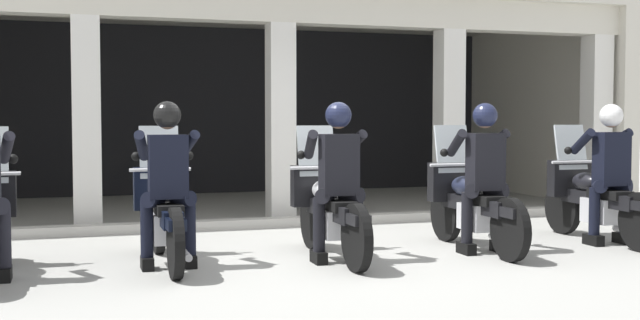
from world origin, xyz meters
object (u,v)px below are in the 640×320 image
at_px(police_officer_center, 338,168).
at_px(motorcycle_left, 165,212).
at_px(police_officer_left, 168,170).
at_px(motorcycle_right, 470,203).
at_px(police_officer_right, 484,165).
at_px(motorcycle_far_right, 593,198).
at_px(motorcycle_center, 329,209).
at_px(police_officer_far_right, 609,162).

bearing_deg(police_officer_center, motorcycle_left, 157.78).
height_order(motorcycle_left, police_officer_left, police_officer_left).
bearing_deg(motorcycle_right, police_officer_right, -95.52).
height_order(motorcycle_left, motorcycle_far_right, same).
relative_size(police_officer_left, police_officer_center, 1.00).
bearing_deg(motorcycle_right, police_officer_center, -174.17).
relative_size(motorcycle_left, motorcycle_center, 1.00).
bearing_deg(motorcycle_far_right, police_officer_right, -175.32).
xyz_separation_m(police_officer_left, police_officer_center, (1.64, -0.19, 0.00)).
relative_size(motorcycle_center, police_officer_center, 1.29).
distance_m(motorcycle_center, police_officer_far_right, 3.31).
distance_m(police_officer_center, motorcycle_far_right, 3.33).
xyz_separation_m(police_officer_center, motorcycle_far_right, (3.28, 0.41, -0.44)).
xyz_separation_m(police_officer_right, motorcycle_far_right, (1.64, 0.37, -0.44)).
height_order(police_officer_center, police_officer_right, same).
relative_size(motorcycle_left, police_officer_left, 1.29).
height_order(police_officer_left, police_officer_far_right, same).
bearing_deg(police_officer_far_right, police_officer_center, 174.17).
bearing_deg(police_officer_left, police_officer_far_right, -12.77).
distance_m(motorcycle_left, police_officer_left, 0.52).
distance_m(police_officer_left, police_officer_right, 3.28).
bearing_deg(motorcycle_center, police_officer_right, -14.78).
xyz_separation_m(motorcycle_right, motorcycle_far_right, (1.64, 0.08, 0.00)).
bearing_deg(motorcycle_center, motorcycle_far_right, -4.11).
xyz_separation_m(police_officer_center, police_officer_right, (1.64, 0.04, -0.00)).
height_order(motorcycle_left, police_officer_center, police_officer_center).
bearing_deg(motorcycle_left, motorcycle_center, -18.47).
height_order(motorcycle_far_right, police_officer_far_right, police_officer_far_right).
bearing_deg(motorcycle_left, police_officer_center, -28.01).
bearing_deg(motorcycle_far_right, police_officer_left, 174.61).
distance_m(police_officer_right, police_officer_far_right, 1.64).
bearing_deg(police_officer_center, police_officer_left, 167.31).
bearing_deg(police_officer_left, police_officer_center, -18.47).
relative_size(motorcycle_center, police_officer_right, 1.29).
bearing_deg(motorcycle_center, police_officer_center, -96.50).
bearing_deg(motorcycle_far_right, motorcycle_left, 171.30).
relative_size(motorcycle_far_right, police_officer_far_right, 1.29).
relative_size(motorcycle_right, police_officer_right, 1.29).
xyz_separation_m(motorcycle_center, motorcycle_right, (1.64, 0.04, 0.00)).
distance_m(police_officer_right, motorcycle_far_right, 1.74).
bearing_deg(motorcycle_left, police_officer_far_right, -16.07).
bearing_deg(police_officer_far_right, motorcycle_center, 169.21).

